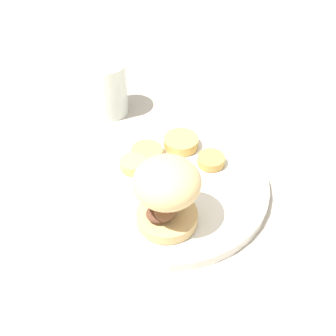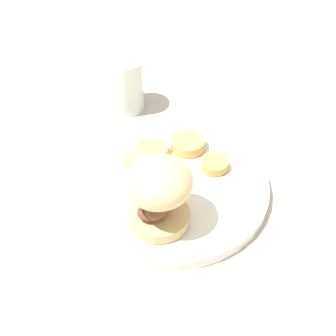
# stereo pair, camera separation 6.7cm
# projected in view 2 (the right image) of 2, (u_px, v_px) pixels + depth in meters

# --- Properties ---
(ground_plane) EXTENTS (4.00, 4.00, 0.00)m
(ground_plane) POSITION_uv_depth(u_px,v_px,m) (168.00, 189.00, 0.70)
(ground_plane) COLOR #B2A899
(dinner_plate) EXTENTS (0.30, 0.30, 0.02)m
(dinner_plate) POSITION_uv_depth(u_px,v_px,m) (168.00, 184.00, 0.69)
(dinner_plate) COLOR white
(dinner_plate) RESTS_ON ground_plane
(sandwich) EXTENTS (0.09, 0.09, 0.10)m
(sandwich) POSITION_uv_depth(u_px,v_px,m) (158.00, 192.00, 0.59)
(sandwich) COLOR tan
(sandwich) RESTS_ON dinner_plate
(potato_round_0) EXTENTS (0.05, 0.05, 0.02)m
(potato_round_0) POSITION_uv_depth(u_px,v_px,m) (188.00, 144.00, 0.74)
(potato_round_0) COLOR tan
(potato_round_0) RESTS_ON dinner_plate
(potato_round_1) EXTENTS (0.05, 0.05, 0.01)m
(potato_round_1) POSITION_uv_depth(u_px,v_px,m) (152.00, 151.00, 0.73)
(potato_round_1) COLOR tan
(potato_round_1) RESTS_ON dinner_plate
(potato_round_2) EXTENTS (0.04, 0.04, 0.01)m
(potato_round_2) POSITION_uv_depth(u_px,v_px,m) (214.00, 164.00, 0.70)
(potato_round_2) COLOR tan
(potato_round_2) RESTS_ON dinner_plate
(potato_round_3) EXTENTS (0.04, 0.04, 0.01)m
(potato_round_3) POSITION_uv_depth(u_px,v_px,m) (136.00, 161.00, 0.71)
(potato_round_3) COLOR #DBB766
(potato_round_3) RESTS_ON dinner_plate
(fork) EXTENTS (0.16, 0.08, 0.00)m
(fork) POSITION_uv_depth(u_px,v_px,m) (309.00, 144.00, 0.77)
(fork) COLOR silver
(fork) RESTS_ON ground_plane
(drinking_glass) EXTENTS (0.07, 0.07, 0.10)m
(drinking_glass) POSITION_uv_depth(u_px,v_px,m) (124.00, 84.00, 0.82)
(drinking_glass) COLOR silver
(drinking_glass) RESTS_ON ground_plane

